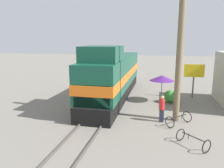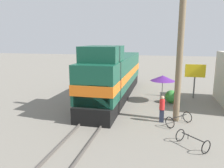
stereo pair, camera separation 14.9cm
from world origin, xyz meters
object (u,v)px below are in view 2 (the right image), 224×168
at_px(bicycle, 179,119).
at_px(bicycle_spare, 192,141).
at_px(utility_pole, 181,32).
at_px(locomotive, 114,76).
at_px(vendor_umbrella, 163,78).
at_px(billboard_sign, 195,73).
at_px(person_bystander, 162,108).

relative_size(bicycle, bicycle_spare, 1.09).
distance_m(utility_pole, bicycle, 5.63).
distance_m(locomotive, bicycle_spare, 10.53).
height_order(locomotive, vendor_umbrella, locomotive).
bearing_deg(bicycle_spare, locomotive, -99.77).
height_order(locomotive, billboard_sign, locomotive).
bearing_deg(locomotive, bicycle, -45.23).
bearing_deg(locomotive, person_bystander, -50.11).
bearing_deg(billboard_sign, bicycle_spare, -97.51).
bearing_deg(locomotive, utility_pole, -41.44).
bearing_deg(person_bystander, locomotive, 129.89).
distance_m(bicycle, bicycle_spare, 2.97).
xyz_separation_m(billboard_sign, bicycle_spare, (-1.34, -10.13, -2.02)).
distance_m(locomotive, bicycle, 8.02).
distance_m(billboard_sign, bicycle_spare, 10.42).
height_order(locomotive, utility_pole, utility_pole).
relative_size(utility_pole, billboard_sign, 3.67).
xyz_separation_m(locomotive, billboard_sign, (7.31, 1.64, 0.27)).
height_order(vendor_umbrella, bicycle_spare, vendor_umbrella).
relative_size(utility_pole, bicycle, 6.54).
bearing_deg(utility_pole, bicycle, -80.56).
xyz_separation_m(billboard_sign, bicycle, (-1.80, -7.20, -2.00)).
relative_size(billboard_sign, bicycle, 1.78).
relative_size(locomotive, bicycle, 8.46).
xyz_separation_m(person_bystander, bicycle_spare, (1.57, -3.21, -0.64)).
bearing_deg(bicycle, utility_pole, -37.71).
height_order(locomotive, bicycle, locomotive).
xyz_separation_m(person_bystander, bicycle, (1.10, -0.28, -0.62)).
bearing_deg(person_bystander, billboard_sign, 67.25).
relative_size(person_bystander, bicycle, 1.01).
relative_size(vendor_umbrella, bicycle, 1.33).
distance_m(locomotive, person_bystander, 6.97).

